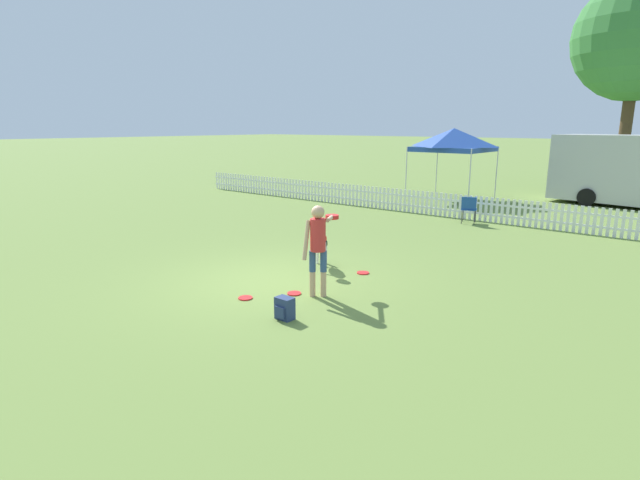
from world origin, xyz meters
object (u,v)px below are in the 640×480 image
frisbee_near_dog (245,298)px  folding_chair_center (469,207)px  handler_person (319,239)px  frisbee_near_handler (294,293)px  leaping_dog (321,244)px  tree_left_grove (638,39)px  backpack_on_grass (284,308)px  canopy_tent_main (454,140)px  equipment_trailer (616,168)px  frisbee_midfield (363,273)px

frisbee_near_dog → folding_chair_center: bearing=88.9°
handler_person → frisbee_near_handler: (-0.40, -0.24, -1.05)m
leaping_dog → tree_left_grove: (2.71, 18.41, 6.18)m
handler_person → tree_left_grove: bearing=47.9°
backpack_on_grass → canopy_tent_main: canopy_tent_main is taller
tree_left_grove → equipment_trailer: bearing=-83.3°
backpack_on_grass → tree_left_grove: (1.25, 21.12, 6.55)m
tree_left_grove → frisbee_near_handler: bearing=-95.6°
leaping_dog → equipment_trailer: (3.19, 14.34, 0.88)m
handler_person → equipment_trailer: bearing=45.0°
frisbee_near_handler → equipment_trailer: equipment_trailer is taller
handler_person → backpack_on_grass: bearing=-113.6°
handler_person → backpack_on_grass: handler_person is taller
backpack_on_grass → folding_chair_center: size_ratio=0.42×
frisbee_near_handler → handler_person: bearing=31.0°
equipment_trailer → frisbee_near_dog: bearing=-91.6°
folding_chair_center → canopy_tent_main: bearing=-76.9°
backpack_on_grass → frisbee_near_handler: bearing=125.2°
frisbee_near_dog → backpack_on_grass: backpack_on_grass is taller
backpack_on_grass → equipment_trailer: (1.73, 17.05, 1.24)m
leaping_dog → equipment_trailer: size_ratio=0.18×
frisbee_near_dog → equipment_trailer: bearing=80.0°
frisbee_near_handler → backpack_on_grass: bearing=-54.8°
folding_chair_center → frisbee_near_handler: bearing=74.1°
frisbee_near_handler → frisbee_midfield: size_ratio=1.00×
handler_person → equipment_trailer: equipment_trailer is taller
tree_left_grove → leaping_dog: bearing=-98.4°
canopy_tent_main → leaping_dog: bearing=-78.5°
frisbee_near_dog → backpack_on_grass: (1.23, -0.26, 0.17)m
frisbee_midfield → leaping_dog: bearing=-167.6°
leaping_dog → canopy_tent_main: (-2.33, 11.44, 1.94)m
equipment_trailer → backpack_on_grass: bearing=-87.4°
frisbee_midfield → equipment_trailer: size_ratio=0.05×
folding_chair_center → canopy_tent_main: 5.65m
handler_person → frisbee_near_dog: handler_person is taller
leaping_dog → backpack_on_grass: (1.45, -2.71, -0.36)m
frisbee_midfield → equipment_trailer: equipment_trailer is taller
backpack_on_grass → equipment_trailer: bearing=84.2°
frisbee_near_dog → backpack_on_grass: size_ratio=0.71×
handler_person → leaping_dog: handler_person is taller
handler_person → tree_left_grove: size_ratio=0.18×
leaping_dog → canopy_tent_main: size_ratio=0.32×
handler_person → tree_left_grove: (1.57, 19.87, 5.66)m
backpack_on_grass → tree_left_grove: size_ratio=0.04×
backpack_on_grass → canopy_tent_main: size_ratio=0.12×
leaping_dog → folding_chair_center: leaping_dog is taller
leaping_dog → tree_left_grove: size_ratio=0.10×
handler_person → frisbee_near_dog: bearing=-170.4°
frisbee_near_handler → frisbee_near_dog: size_ratio=1.00×
canopy_tent_main → equipment_trailer: size_ratio=0.57×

